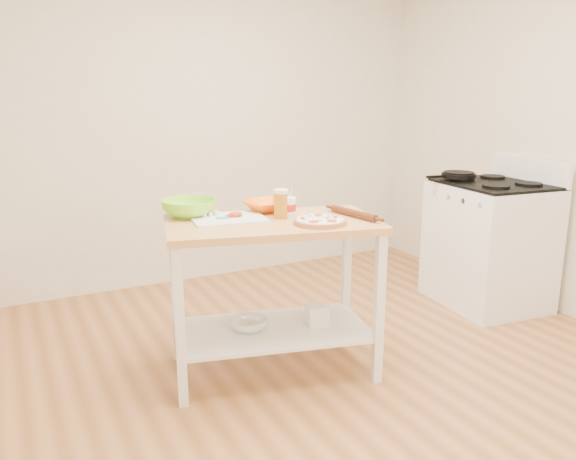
% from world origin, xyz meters
% --- Properties ---
extents(room_shell, '(4.04, 4.54, 2.74)m').
position_xyz_m(room_shell, '(0.00, 0.00, 1.35)').
color(room_shell, '#B47642').
rests_on(room_shell, ground).
extents(prep_island, '(1.28, 0.90, 0.90)m').
position_xyz_m(prep_island, '(-0.28, 0.42, 0.65)').
color(prep_island, tan).
rests_on(prep_island, ground).
extents(gas_stove, '(0.76, 0.86, 1.11)m').
position_xyz_m(gas_stove, '(1.65, 0.64, 0.47)').
color(gas_stove, white).
rests_on(gas_stove, ground).
extents(skillet, '(0.40, 0.26, 0.03)m').
position_xyz_m(skillet, '(1.51, 0.86, 0.98)').
color(skillet, black).
rests_on(skillet, gas_stove).
extents(pizza, '(0.29, 0.29, 0.05)m').
position_xyz_m(pizza, '(-0.08, 0.24, 0.92)').
color(pizza, tan).
rests_on(pizza, prep_island).
extents(cutting_board, '(0.44, 0.35, 0.04)m').
position_xyz_m(cutting_board, '(-0.48, 0.56, 0.91)').
color(cutting_board, white).
rests_on(cutting_board, prep_island).
extents(spatula, '(0.16, 0.05, 0.01)m').
position_xyz_m(spatula, '(-0.48, 0.56, 0.92)').
color(spatula, '#33BDA9').
rests_on(spatula, cutting_board).
extents(knife, '(0.27, 0.09, 0.01)m').
position_xyz_m(knife, '(-0.60, 0.68, 0.92)').
color(knife, silver).
rests_on(knife, cutting_board).
extents(orange_bowl, '(0.28, 0.28, 0.06)m').
position_xyz_m(orange_bowl, '(-0.20, 0.67, 0.93)').
color(orange_bowl, orange).
rests_on(orange_bowl, prep_island).
extents(green_bowl, '(0.37, 0.37, 0.10)m').
position_xyz_m(green_bowl, '(-0.65, 0.74, 0.95)').
color(green_bowl, '#89E82C').
rests_on(green_bowl, prep_island).
extents(beer_pint, '(0.08, 0.08, 0.16)m').
position_xyz_m(beer_pint, '(-0.21, 0.46, 0.98)').
color(beer_pint, '#B87516').
rests_on(beer_pint, prep_island).
extents(yogurt_tub, '(0.09, 0.09, 0.20)m').
position_xyz_m(yogurt_tub, '(-0.16, 0.47, 0.96)').
color(yogurt_tub, white).
rests_on(yogurt_tub, prep_island).
extents(rolling_pin, '(0.09, 0.36, 0.04)m').
position_xyz_m(rolling_pin, '(0.17, 0.29, 0.92)').
color(rolling_pin, '#5A2A14').
rests_on(rolling_pin, prep_island).
extents(shelf_glass_bowl, '(0.29, 0.29, 0.07)m').
position_xyz_m(shelf_glass_bowl, '(-0.41, 0.47, 0.29)').
color(shelf_glass_bowl, silver).
rests_on(shelf_glass_bowl, prep_island).
extents(shelf_bin, '(0.14, 0.14, 0.12)m').
position_xyz_m(shelf_bin, '(-0.02, 0.35, 0.32)').
color(shelf_bin, white).
rests_on(shelf_bin, prep_island).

